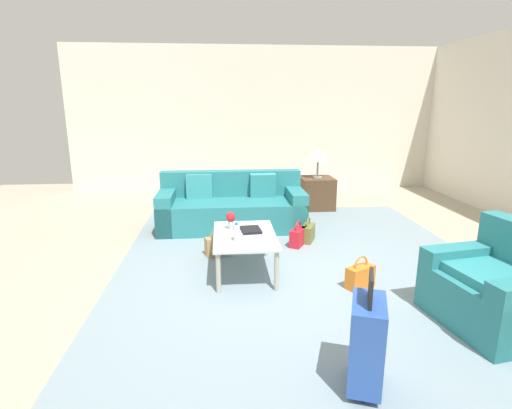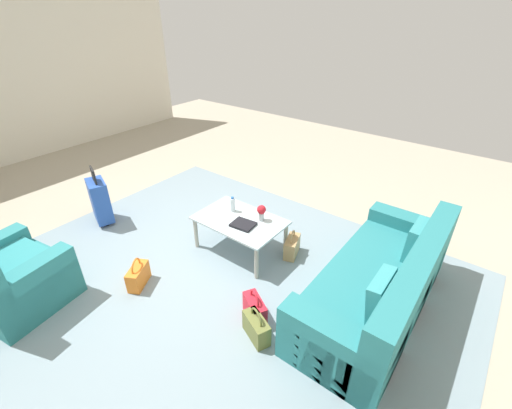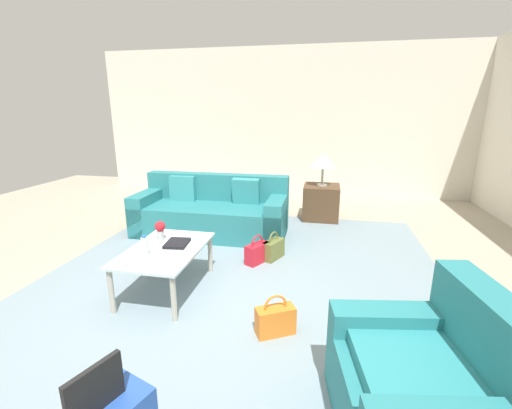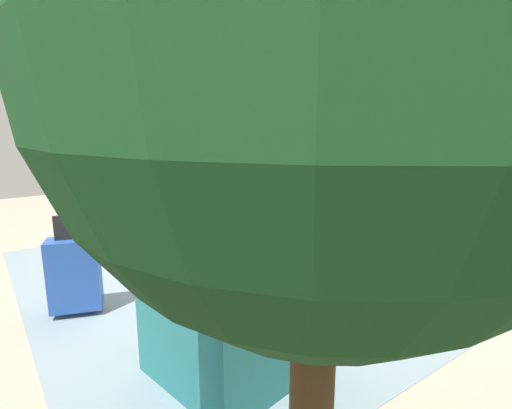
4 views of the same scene
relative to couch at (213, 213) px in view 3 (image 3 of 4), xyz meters
The scene contains 15 objects.
ground_plane 2.29m from the couch, 15.30° to the left, with size 12.00×12.00×0.00m, color #A89E89.
wall_left 3.19m from the couch, 168.18° to the left, with size 0.12×8.00×3.10m, color silver.
area_rug 1.81m from the couch, 26.67° to the left, with size 5.20×4.40×0.01m, color gray.
couch is the anchor object (origin of this frame).
armchair 3.83m from the couch, 36.37° to the left, with size 1.10×1.00×0.89m.
coffee_table 1.80m from the couch, ahead, with size 1.08×0.70×0.46m.
water_bottle 2.01m from the couch, ahead, with size 0.06×0.06×0.20m.
coffee_table_book 1.69m from the couch, ahead, with size 0.27×0.22×0.03m, color black.
flower_vase 1.60m from the couch, ahead, with size 0.11×0.11×0.21m.
side_table 1.89m from the couch, 122.19° to the left, with size 0.59×0.59×0.58m, color #513823.
table_lamp 2.02m from the couch, 122.19° to the left, with size 0.41×0.41×0.55m.
handbag_red 1.31m from the couch, 42.60° to the left, with size 0.35×0.28×0.36m.
handbag_tan 1.24m from the couch, 10.02° to the right, with size 0.23×0.35×0.36m.
handbag_olive 1.34m from the couch, 52.67° to the left, with size 0.35×0.26×0.36m.
handbag_orange 2.63m from the couch, 29.52° to the left, with size 0.28×0.35×0.36m.
Camera 3 is at (2.54, 1.03, 1.79)m, focal length 24.00 mm.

